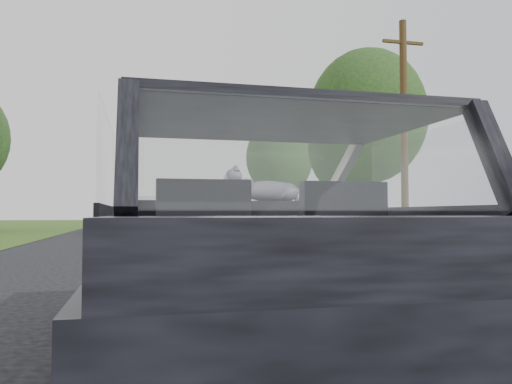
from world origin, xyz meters
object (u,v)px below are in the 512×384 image
cat (269,190)px  other_car (151,216)px  highway_sign (285,210)px  subject_car (259,243)px  utility_pole (404,130)px

cat → other_car: bearing=88.8°
other_car → highway_sign: highway_sign is taller
subject_car → other_car: (-0.25, 18.31, 0.09)m
highway_sign → utility_pole: (0.52, -12.29, 2.62)m
subject_car → highway_sign: highway_sign is taller
subject_car → utility_pole: bearing=56.6°
other_car → highway_sign: 9.74m
other_car → utility_pole: bearing=-44.4°
cat → subject_car: bearing=-112.8°
subject_car → utility_pole: size_ratio=0.54×
highway_sign → utility_pole: utility_pole is taller
cat → utility_pole: size_ratio=0.08×
subject_car → other_car: 18.31m
cat → utility_pole: utility_pole is taller
other_car → utility_pole: 10.72m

